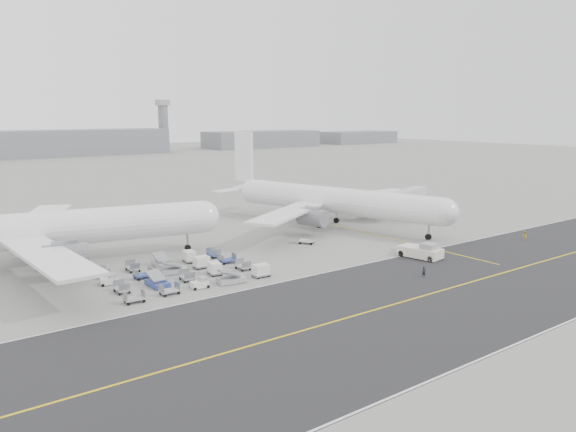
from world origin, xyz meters
TOP-DOWN VIEW (x-y plane):
  - ground at (0.00, 0.00)m, footprint 700.00×700.00m
  - taxiway at (5.02, -17.98)m, footprint 220.00×59.00m
  - horizon_buildings at (30.00, 260.00)m, footprint 520.00×28.00m
  - control_tower at (100.00, 265.00)m, footprint 7.00×7.00m
  - airliner_a at (-27.26, 26.62)m, footprint 56.64×55.51m
  - airliner_b at (28.76, 24.26)m, footprint 52.94×54.08m
  - pushback_tug at (23.52, -4.86)m, footprint 4.51×9.23m
  - jet_bridge at (48.56, 20.65)m, footprint 17.41×8.64m
  - gse_cluster at (-12.95, 8.57)m, footprint 27.42×22.42m
  - stray_dolly at (14.61, 14.10)m, footprint 2.96×3.12m
  - ground_crew_a at (15.19, -12.44)m, footprint 0.68×0.57m
  - ground_crew_b at (48.93, -7.79)m, footprint 1.05×0.96m

SIDE VIEW (x-z plane):
  - ground at x=0.00m, z-range 0.00..0.00m
  - horizon_buildings at x=30.00m, z-range -14.00..14.00m
  - gse_cluster at x=-12.95m, z-range -0.96..0.96m
  - stray_dolly at x=14.61m, z-range -0.82..0.82m
  - taxiway at x=5.02m, z-range -0.01..0.03m
  - ground_crew_a at x=15.19m, z-range 0.00..1.60m
  - ground_crew_b at x=48.93m, z-range 0.00..1.75m
  - pushback_tug at x=23.52m, z-range -0.23..2.37m
  - jet_bridge at x=48.56m, z-range 1.29..7.86m
  - airliner_b at x=28.76m, z-range -4.05..15.08m
  - airliner_a at x=-27.26m, z-range -4.18..15.55m
  - control_tower at x=100.00m, z-range 0.63..31.88m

